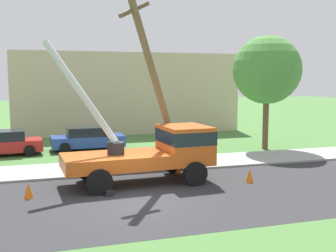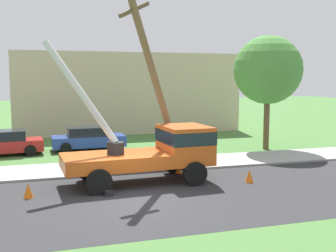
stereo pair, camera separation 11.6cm
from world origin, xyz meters
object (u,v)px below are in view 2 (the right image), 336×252
(traffic_cone_behind, at_px, (28,191))
(leaning_utility_pole, at_px, (155,81))
(traffic_cone_curbside, at_px, (178,167))
(parked_sedan_blue, at_px, (89,138))
(parked_sedan_red, at_px, (3,143))
(utility_truck, at_px, (157,149))
(traffic_cone_ahead, at_px, (249,176))
(roadside_tree_far, at_px, (268,70))

(traffic_cone_behind, bearing_deg, leaning_utility_pole, 22.77)
(traffic_cone_curbside, height_order, parked_sedan_blue, parked_sedan_blue)
(leaning_utility_pole, distance_m, parked_sedan_red, 10.69)
(utility_truck, relative_size, traffic_cone_behind, 12.31)
(traffic_cone_behind, distance_m, parked_sedan_blue, 10.43)
(traffic_cone_ahead, xyz_separation_m, parked_sedan_red, (-10.57, 9.72, 0.43))
(traffic_cone_behind, relative_size, traffic_cone_curbside, 1.00)
(traffic_cone_behind, relative_size, roadside_tree_far, 0.08)
(utility_truck, distance_m, parked_sedan_blue, 9.09)
(traffic_cone_curbside, relative_size, roadside_tree_far, 0.08)
(leaning_utility_pole, bearing_deg, roadside_tree_far, 28.67)
(traffic_cone_behind, height_order, parked_sedan_blue, parked_sedan_blue)
(utility_truck, height_order, parked_sedan_red, utility_truck)
(parked_sedan_blue, bearing_deg, traffic_cone_curbside, -66.77)
(parked_sedan_red, relative_size, parked_sedan_blue, 1.02)
(traffic_cone_ahead, xyz_separation_m, roadside_tree_far, (4.97, 7.20, 4.61))
(utility_truck, distance_m, traffic_cone_curbside, 2.13)
(traffic_cone_ahead, distance_m, roadside_tree_far, 9.89)
(parked_sedan_red, relative_size, roadside_tree_far, 0.65)
(parked_sedan_blue, bearing_deg, traffic_cone_ahead, -60.98)
(leaning_utility_pole, xyz_separation_m, parked_sedan_blue, (-2.24, 7.57, -3.56))
(leaning_utility_pole, distance_m, roadside_tree_far, 9.58)
(utility_truck, bearing_deg, traffic_cone_ahead, -19.73)
(parked_sedan_blue, height_order, roadside_tree_far, roadside_tree_far)
(traffic_cone_curbside, bearing_deg, traffic_cone_ahead, -46.81)
(utility_truck, bearing_deg, leaning_utility_pole, 76.52)
(leaning_utility_pole, relative_size, parked_sedan_red, 1.85)
(utility_truck, relative_size, traffic_cone_ahead, 12.31)
(utility_truck, xyz_separation_m, roadside_tree_far, (8.69, 5.87, 3.48))
(traffic_cone_curbside, xyz_separation_m, parked_sedan_blue, (-3.30, 7.68, 0.43))
(parked_sedan_blue, bearing_deg, leaning_utility_pole, -73.55)
(traffic_cone_curbside, relative_size, parked_sedan_red, 0.12)
(leaning_utility_pole, relative_size, traffic_cone_behind, 14.96)
(leaning_utility_pole, distance_m, parked_sedan_blue, 8.66)
(leaning_utility_pole, height_order, parked_sedan_blue, leaning_utility_pole)
(parked_sedan_red, height_order, parked_sedan_blue, same)
(utility_truck, relative_size, roadside_tree_far, 0.98)
(traffic_cone_curbside, xyz_separation_m, roadside_tree_far, (7.33, 4.69, 4.61))
(traffic_cone_ahead, height_order, parked_sedan_blue, parked_sedan_blue)
(traffic_cone_behind, xyz_separation_m, parked_sedan_red, (-1.64, 9.42, 0.43))
(utility_truck, relative_size, traffic_cone_curbside, 12.31)
(utility_truck, bearing_deg, parked_sedan_blue, 102.29)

